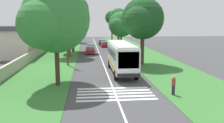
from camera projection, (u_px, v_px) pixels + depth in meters
The scene contains 22 objects.
ground at pixel (114, 91), 22.70m from camera, with size 160.00×160.00×0.00m, color #424244.
grass_verge_left at pixel (49, 64), 36.59m from camera, with size 120.00×8.00×0.04m, color #387533.
grass_verge_right at pixel (155, 62), 38.25m from camera, with size 120.00×8.00×0.04m, color #387533.
centre_line at pixel (103, 63), 37.42m from camera, with size 110.00×0.16×0.01m, color silver.
coach_bus at pixel (121, 56), 30.39m from camera, with size 11.16×2.62×3.73m.
zebra_crossing at pixel (115, 94), 21.76m from camera, with size 4.05×6.80×0.01m.
trailing_car_0 at pixel (90, 50), 48.80m from camera, with size 4.30×1.78×1.43m.
trailing_car_1 at pixel (90, 47), 53.95m from camera, with size 4.30×1.78×1.43m.
trailing_car_2 at pixel (104, 44), 61.50m from camera, with size 4.30×1.78×1.43m.
trailing_car_3 at pixel (102, 42), 67.00m from camera, with size 4.30×1.78×1.43m.
roadside_tree_left_0 at pixel (75, 15), 73.34m from camera, with size 6.11×4.94×10.82m.
roadside_tree_left_1 at pixel (71, 12), 50.36m from camera, with size 8.50×6.89×12.01m.
roadside_tree_left_2 at pixel (54, 21), 23.63m from camera, with size 8.37×6.62×9.90m.
roadside_tree_left_3 at pixel (67, 22), 42.97m from camera, with size 6.87×5.96×9.41m.
roadside_tree_right_0 at pixel (120, 25), 55.38m from camera, with size 7.27×5.80×8.57m.
roadside_tree_right_1 at pixel (141, 20), 35.24m from camera, with size 7.62×6.16×9.80m.
roadside_tree_right_2 at pixel (118, 19), 63.26m from camera, with size 5.85×5.13×9.71m.
roadside_tree_right_3 at pixel (112, 18), 82.71m from camera, with size 5.53×4.60×9.89m.
utility_pole at pixel (67, 37), 34.80m from camera, with size 0.24×1.40×8.04m.
roadside_wall at pixel (33, 55), 41.03m from camera, with size 70.00×0.40×1.47m, color #B2A893.
roadside_building at pixel (14, 40), 45.89m from camera, with size 14.41×8.83×5.60m.
pedestrian at pixel (174, 85), 21.16m from camera, with size 0.34×0.34×1.69m.
Camera 1 is at (-21.82, 2.43, 6.38)m, focal length 39.09 mm.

